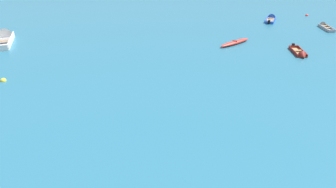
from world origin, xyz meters
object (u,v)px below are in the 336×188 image
Objects in this scene: mooring_buoy_between_boats_left at (307,16)px; mooring_buoy_midfield at (3,81)px; kayak_red_cluster_inner at (235,42)px; rowboat_white_midfield_left at (5,38)px; rowboat_maroon_near_left at (301,54)px; rowboat_grey_far_right at (323,26)px; rowboat_blue_center at (271,18)px.

mooring_buoy_midfield is at bearing -154.75° from mooring_buoy_between_boats_left.
rowboat_white_midfield_left reaches higher than kayak_red_cluster_inner.
rowboat_maroon_near_left is at bearing -14.24° from rowboat_white_midfield_left.
rowboat_white_midfield_left is (-22.86, 3.60, 0.08)m from kayak_red_cluster_inner.
kayak_red_cluster_inner reaches higher than mooring_buoy_between_boats_left.
rowboat_grey_far_right is 6.26× the size of mooring_buoy_midfield.
rowboat_grey_far_right is (4.76, -3.50, -0.01)m from rowboat_blue_center.
rowboat_grey_far_right is 4.73m from mooring_buoy_between_boats_left.
kayak_red_cluster_inner is 12.30m from rowboat_grey_far_right.
mooring_buoy_between_boats_left is at bearing 85.55° from rowboat_grey_far_right.
mooring_buoy_between_boats_left is (31.88, 15.04, 0.00)m from mooring_buoy_midfield.
rowboat_white_midfield_left reaches higher than rowboat_blue_center.
rowboat_maroon_near_left is (27.98, -7.10, -0.13)m from rowboat_white_midfield_left.
rowboat_grey_far_right is at bearing 1.19° from rowboat_white_midfield_left.
rowboat_white_midfield_left reaches higher than mooring_buoy_between_boats_left.
mooring_buoy_midfield is at bearing -73.40° from rowboat_white_midfield_left.
rowboat_white_midfield_left is 1.74× the size of rowboat_grey_far_right.
mooring_buoy_between_boats_left is at bearing 25.25° from mooring_buoy_midfield.
rowboat_maroon_near_left is at bearing 5.71° from mooring_buoy_midfield.
rowboat_grey_far_right is 6.91× the size of mooring_buoy_between_boats_left.
rowboat_grey_far_right is (6.40, 7.81, 0.00)m from rowboat_maroon_near_left.
rowboat_blue_center reaches higher than rowboat_maroon_near_left.
rowboat_blue_center reaches higher than mooring_buoy_between_boats_left.
rowboat_white_midfield_left is 35.17m from mooring_buoy_between_boats_left.
rowboat_white_midfield_left reaches higher than rowboat_maroon_near_left.
kayak_red_cluster_inner is 0.74× the size of rowboat_white_midfield_left.
kayak_red_cluster_inner is 1.20× the size of rowboat_maroon_near_left.
kayak_red_cluster_inner is 23.14m from rowboat_white_midfield_left.
kayak_red_cluster_inner is at bearing -8.95° from rowboat_white_midfield_left.
rowboat_blue_center is 30.12m from mooring_buoy_midfield.
mooring_buoy_between_boats_left is (34.75, 5.42, -0.26)m from rowboat_white_midfield_left.
rowboat_white_midfield_left is 10.92× the size of mooring_buoy_midfield.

